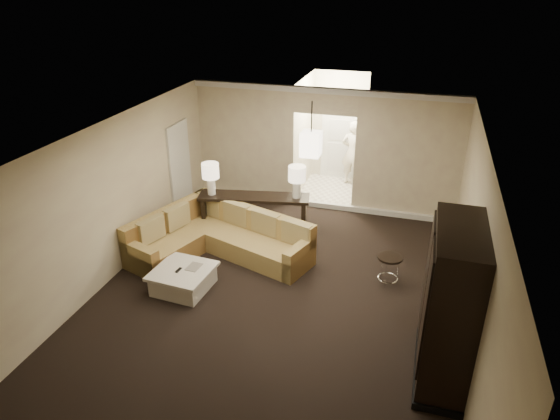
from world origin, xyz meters
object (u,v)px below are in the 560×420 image
(console_table, at_px, (254,211))
(person, at_px, (353,150))
(coffee_table, at_px, (183,279))
(armoire, at_px, (449,309))
(sectional_sofa, at_px, (218,238))
(drink_table, at_px, (389,264))

(console_table, relative_size, person, 1.25)
(coffee_table, xyz_separation_m, person, (2.05, 5.58, 0.73))
(person, bearing_deg, armoire, 119.63)
(armoire, relative_size, person, 1.21)
(sectional_sofa, distance_m, drink_table, 3.29)
(console_table, bearing_deg, sectional_sofa, -123.80)
(console_table, xyz_separation_m, armoire, (3.76, -3.11, 0.55))
(armoire, bearing_deg, sectional_sofa, 152.94)
(armoire, height_order, person, armoire)
(drink_table, xyz_separation_m, person, (-1.36, 4.40, 0.53))
(armoire, bearing_deg, person, 109.22)
(drink_table, distance_m, person, 4.64)
(armoire, xyz_separation_m, person, (-2.24, 6.43, -0.15))
(coffee_table, relative_size, person, 0.56)
(drink_table, height_order, person, person)
(sectional_sofa, relative_size, coffee_table, 3.32)
(person, bearing_deg, drink_table, 117.54)
(drink_table, bearing_deg, armoire, -66.42)
(coffee_table, bearing_deg, console_table, 76.86)
(drink_table, bearing_deg, coffee_table, -160.88)
(sectional_sofa, relative_size, drink_table, 6.29)
(sectional_sofa, xyz_separation_m, coffee_table, (-0.12, -1.29, -0.15))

